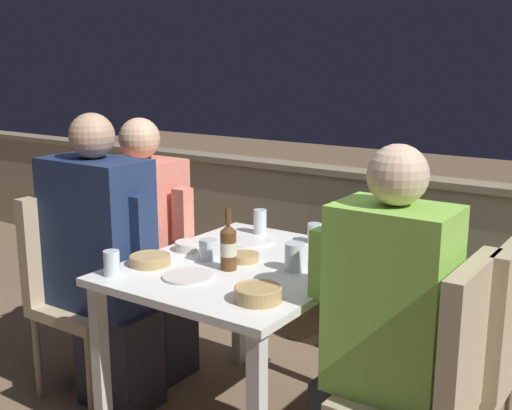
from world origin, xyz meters
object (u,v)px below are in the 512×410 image
(person_coral_top, at_px, (149,248))
(chair_left_near, at_px, (75,276))
(chair_right_near, at_px, (439,375))
(chair_left_far, at_px, (120,257))
(beer_bottle, at_px, (228,246))
(chair_right_far, at_px, (481,345))
(person_navy_jumper, at_px, (104,263))
(person_green_blouse, at_px, (381,333))

(person_coral_top, bearing_deg, chair_left_near, -116.02)
(person_coral_top, height_order, chair_right_near, person_coral_top)
(chair_left_far, distance_m, beer_bottle, 0.93)
(chair_left_far, bearing_deg, chair_right_far, -0.13)
(chair_right_far, bearing_deg, chair_right_near, -99.17)
(beer_bottle, bearing_deg, person_navy_jumper, -173.95)
(person_green_blouse, xyz_separation_m, chair_right_far, (0.24, 0.29, -0.09))
(person_green_blouse, bearing_deg, person_navy_jumper, -178.94)
(person_navy_jumper, distance_m, beer_bottle, 0.64)
(chair_right_far, bearing_deg, person_navy_jumper, -168.26)
(chair_right_far, bearing_deg, person_green_blouse, -130.12)
(chair_right_near, xyz_separation_m, chair_right_far, (0.05, 0.29, 0.00))
(chair_left_near, height_order, chair_right_far, same)
(person_coral_top, xyz_separation_m, person_green_blouse, (1.31, -0.29, 0.01))
(chair_left_far, relative_size, chair_right_far, 1.00)
(person_navy_jumper, height_order, chair_right_near, person_navy_jumper)
(person_navy_jumper, distance_m, person_coral_top, 0.32)
(chair_left_far, distance_m, person_coral_top, 0.21)
(person_navy_jumper, bearing_deg, person_coral_top, 97.46)
(person_green_blouse, bearing_deg, chair_left_far, 168.93)
(chair_left_near, bearing_deg, beer_bottle, 4.60)
(beer_bottle, bearing_deg, person_coral_top, 159.16)
(person_green_blouse, bearing_deg, chair_right_near, 0.00)
(chair_right_near, xyz_separation_m, person_green_blouse, (-0.20, -0.00, 0.09))
(chair_right_near, distance_m, person_green_blouse, 0.22)
(person_navy_jumper, bearing_deg, chair_right_near, 0.91)
(person_green_blouse, relative_size, chair_right_far, 1.36)
(chair_left_near, xyz_separation_m, chair_right_far, (1.71, 0.31, 0.00))
(person_navy_jumper, relative_size, person_coral_top, 1.04)
(chair_left_near, bearing_deg, person_navy_jumper, 0.00)
(person_navy_jumper, height_order, chair_right_far, person_navy_jumper)
(person_coral_top, height_order, chair_right_far, person_coral_top)
(chair_left_far, bearing_deg, person_navy_jumper, -52.94)
(chair_left_near, relative_size, person_green_blouse, 0.74)
(chair_left_near, relative_size, chair_right_far, 1.00)
(person_coral_top, xyz_separation_m, chair_right_near, (1.50, -0.29, -0.08))
(person_navy_jumper, height_order, person_green_blouse, person_navy_jumper)
(chair_right_far, distance_m, beer_bottle, 0.96)
(chair_left_far, xyz_separation_m, person_coral_top, (0.20, 0.00, 0.08))
(beer_bottle, bearing_deg, chair_right_far, 15.58)
(chair_right_near, xyz_separation_m, beer_bottle, (-0.84, 0.04, 0.26))
(person_navy_jumper, relative_size, chair_right_far, 1.39)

